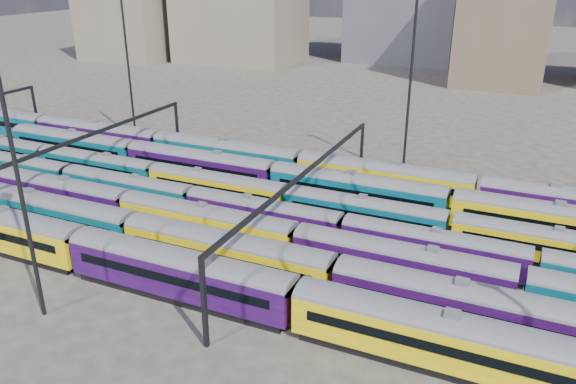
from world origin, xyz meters
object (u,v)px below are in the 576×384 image
at_px(rake_0, 80,245).
at_px(mast_2, 14,160).
at_px(rake_1, 226,249).
at_px(rake_2, 127,204).

height_order(rake_0, mast_2, mast_2).
relative_size(rake_1, rake_2, 0.88).
height_order(rake_0, rake_2, rake_0).
bearing_deg(rake_1, mast_2, -132.67).
xyz_separation_m(rake_0, rake_1, (13.11, 5.00, -0.09)).
distance_m(rake_0, mast_2, 13.25).
xyz_separation_m(rake_2, mast_2, (4.65, -17.00, 11.29)).
height_order(rake_1, mast_2, mast_2).
relative_size(rake_0, mast_2, 5.25).
bearing_deg(mast_2, rake_2, 105.30).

